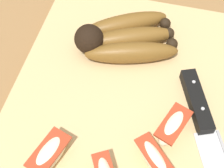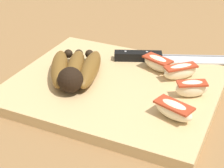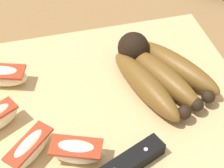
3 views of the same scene
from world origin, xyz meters
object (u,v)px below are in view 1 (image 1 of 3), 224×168
Objects in this scene: apple_wedge_near at (173,126)px; apple_wedge_middle at (49,154)px; apple_wedge_far at (154,159)px; banana_bunch at (123,38)px; chefs_knife at (207,129)px.

apple_wedge_near is 0.17m from apple_wedge_middle.
apple_wedge_far reaches higher than apple_wedge_middle.
banana_bunch is 2.30× the size of apple_wedge_middle.
apple_wedge_near is 0.95× the size of apple_wedge_middle.
apple_wedge_middle is at bearing 100.80° from apple_wedge_far.
apple_wedge_near is 1.08× the size of apple_wedge_far.
banana_bunch is 0.17m from apple_wedge_near.
banana_bunch is 0.22m from apple_wedge_middle.
chefs_knife is 4.19× the size of apple_wedge_far.
apple_wedge_near is at bearing -17.33° from apple_wedge_far.
banana_bunch is 0.62× the size of chefs_knife.
apple_wedge_far is (0.03, -0.13, 0.00)m from apple_wedge_middle.
apple_wedge_near and apple_wedge_middle have the same top height.
apple_wedge_far reaches higher than apple_wedge_near.
banana_bunch is 0.20m from apple_wedge_far.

